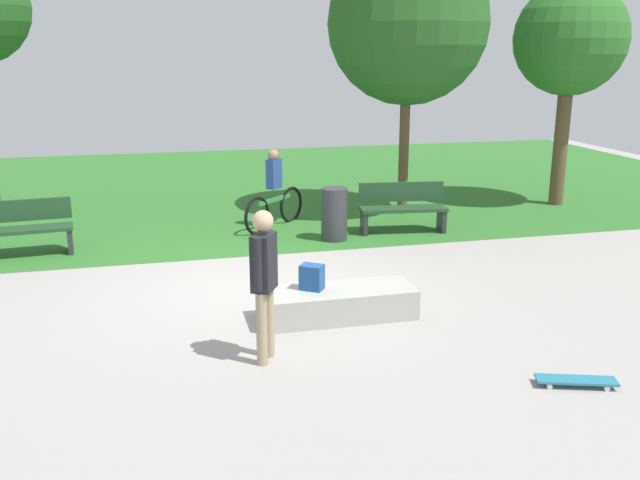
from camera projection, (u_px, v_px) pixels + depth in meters
ground_plane at (256, 288)px, 9.79m from camera, size 28.00×28.00×0.00m
grass_lawn at (209, 186)px, 17.07m from camera, size 26.60×12.43×0.01m
concrete_ledge at (337, 303)px, 8.67m from camera, size 1.97×0.70×0.38m
backpack_on_ledge at (312, 277)px, 8.58m from camera, size 0.34×0.32×0.32m
skater_performing_trick at (264, 275)px, 7.26m from camera, size 0.33×0.39×1.69m
skateboard_by_ledge at (576, 380)px, 6.92m from camera, size 0.82×0.44×0.08m
park_bench_by_oak at (21, 227)px, 11.22m from camera, size 1.64×0.62×0.91m
park_bench_center_lawn at (403, 206)px, 12.70m from camera, size 1.65×0.66×0.91m
tree_broad_elm at (408, 24)px, 13.29m from camera, size 3.14×3.14×5.34m
tree_slender_maple at (570, 41)px, 14.18m from camera, size 2.33×2.33×4.68m
trash_bin at (334, 214)px, 12.16m from camera, size 0.47×0.47×0.94m
cyclist_on_bicycle at (274, 194)px, 13.01m from camera, size 1.36×1.30×1.52m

